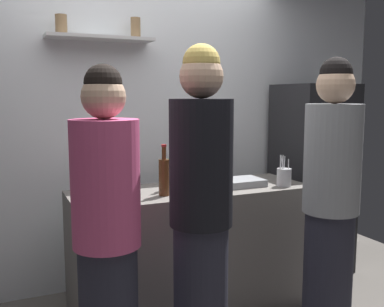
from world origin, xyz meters
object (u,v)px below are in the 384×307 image
object	(u,v)px
wine_bottle_green_glass	(172,172)
person_blonde	(201,214)
water_bottle_plastic	(219,176)
utensil_holder	(284,177)
person_grey_hoodie	(330,204)
baking_pan	(239,182)
wine_bottle_amber_glass	(164,176)
wine_bottle_pale_glass	(112,180)
refrigerator	(312,178)
person_pink_top	(107,237)

from	to	relation	value
wine_bottle_green_glass	person_blonde	size ratio (longest dim) A/B	0.18
wine_bottle_green_glass	water_bottle_plastic	size ratio (longest dim) A/B	1.26
utensil_holder	person_grey_hoodie	xyz separation A→B (m)	(-0.03, -0.53, -0.07)
baking_pan	water_bottle_plastic	bearing A→B (deg)	-148.66
person_grey_hoodie	utensil_holder	bearing A→B (deg)	-56.71
wine_bottle_amber_glass	water_bottle_plastic	bearing A→B (deg)	-11.34
person_blonde	person_grey_hoodie	world-z (taller)	person_blonde
wine_bottle_green_glass	wine_bottle_pale_glass	world-z (taller)	wine_bottle_green_glass
water_bottle_plastic	wine_bottle_amber_glass	bearing A→B (deg)	168.66
water_bottle_plastic	person_blonde	distance (m)	0.63
wine_bottle_pale_glass	water_bottle_plastic	distance (m)	0.71
wine_bottle_amber_glass	person_blonde	size ratio (longest dim) A/B	0.19
wine_bottle_pale_glass	person_grey_hoodie	xyz separation A→B (m)	(1.19, -0.67, -0.12)
baking_pan	utensil_holder	distance (m)	0.33
refrigerator	baking_pan	world-z (taller)	refrigerator
baking_pan	utensil_holder	size ratio (longest dim) A/B	1.49
wine_bottle_amber_glass	wine_bottle_green_glass	size ratio (longest dim) A/B	1.05
person_pink_top	wine_bottle_pale_glass	bearing A→B (deg)	72.19
utensil_holder	wine_bottle_pale_glass	xyz separation A→B (m)	(-1.23, 0.14, 0.05)
wine_bottle_amber_glass	person_grey_hoodie	xyz separation A→B (m)	(0.86, -0.60, -0.14)
refrigerator	baking_pan	bearing A→B (deg)	-159.68
wine_bottle_green_glass	person_grey_hoodie	world-z (taller)	person_grey_hoodie
refrigerator	person_pink_top	distance (m)	2.27
utensil_holder	wine_bottle_green_glass	distance (m)	0.82
wine_bottle_green_glass	refrigerator	bearing A→B (deg)	10.59
wine_bottle_pale_glass	person_grey_hoodie	distance (m)	1.37
wine_bottle_pale_glass	person_grey_hoodie	bearing A→B (deg)	-29.38
wine_bottle_amber_glass	wine_bottle_pale_glass	world-z (taller)	wine_bottle_amber_glass
baking_pan	wine_bottle_amber_glass	xyz separation A→B (m)	(-0.60, -0.07, 0.11)
wine_bottle_green_glass	utensil_holder	bearing A→B (deg)	-15.63
wine_bottle_pale_glass	person_grey_hoodie	size ratio (longest dim) A/B	0.17
wine_bottle_green_glass	person_blonde	xyz separation A→B (m)	(-0.11, -0.72, -0.10)
person_pink_top	wine_bottle_green_glass	bearing A→B (deg)	46.64
water_bottle_plastic	baking_pan	bearing A→B (deg)	31.34
refrigerator	water_bottle_plastic	xyz separation A→B (m)	(-1.18, -0.50, 0.19)
utensil_holder	wine_bottle_green_glass	size ratio (longest dim) A/B	0.71
person_blonde	utensil_holder	bearing A→B (deg)	-0.75
water_bottle_plastic	person_pink_top	bearing A→B (deg)	-151.51
wine_bottle_green_glass	water_bottle_plastic	xyz separation A→B (m)	(0.25, -0.23, -0.01)
person_blonde	person_pink_top	distance (m)	0.51
wine_bottle_pale_glass	water_bottle_plastic	bearing A→B (deg)	-12.01
person_grey_hoodie	person_blonde	bearing A→B (deg)	35.29
baking_pan	wine_bottle_amber_glass	world-z (taller)	wine_bottle_amber_glass
person_pink_top	person_grey_hoodie	bearing A→B (deg)	-3.92
wine_bottle_pale_glass	baking_pan	bearing A→B (deg)	-0.16
wine_bottle_amber_glass	person_pink_top	world-z (taller)	person_pink_top
wine_bottle_amber_glass	person_grey_hoodie	size ratio (longest dim) A/B	0.19
wine_bottle_amber_glass	wine_bottle_green_glass	xyz separation A→B (m)	(0.11, 0.15, -0.01)
baking_pan	wine_bottle_green_glass	distance (m)	0.51
baking_pan	person_pink_top	xyz separation A→B (m)	(-1.11, -0.62, -0.08)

